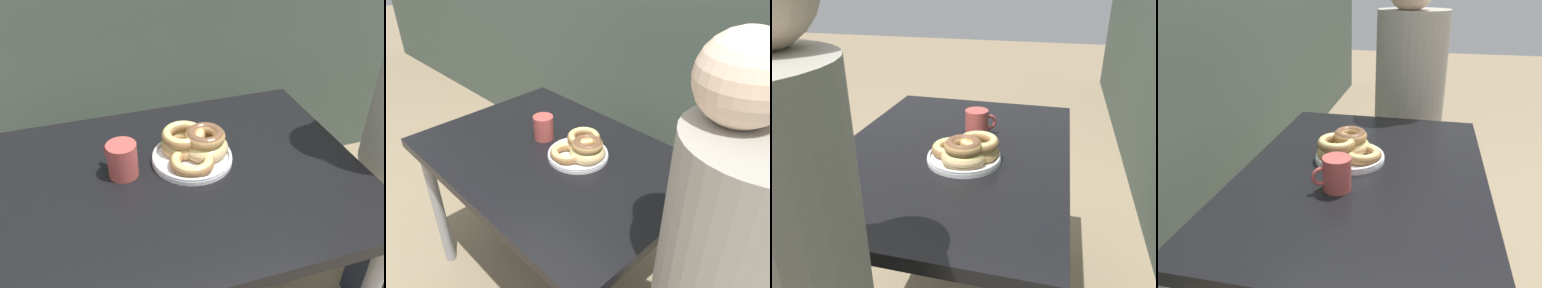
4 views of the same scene
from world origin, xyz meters
TOP-DOWN VIEW (x-y plane):
  - dining_table at (0.00, 0.23)m, footprint 1.10×0.79m
  - donut_plate at (0.08, 0.30)m, footprint 0.25×0.25m
  - coffee_mug at (-0.13, 0.29)m, footprint 0.09×0.11m
  - person_figure at (0.79, 0.13)m, footprint 0.39×0.34m

SIDE VIEW (x-z plane):
  - dining_table at x=0.00m, z-range 0.29..1.04m
  - person_figure at x=0.79m, z-range 0.06..1.46m
  - donut_plate at x=0.08m, z-range 0.74..0.83m
  - coffee_mug at x=-0.13m, z-range 0.75..0.85m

